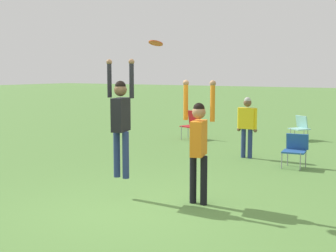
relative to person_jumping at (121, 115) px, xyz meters
name	(u,v)px	position (x,y,z in m)	size (l,w,h in m)	color
ground_plane	(136,207)	(0.58, -0.34, -1.50)	(120.00, 120.00, 0.00)	#56843D
person_jumping	(121,115)	(0.00, 0.00, 0.00)	(0.60, 0.48, 2.13)	navy
person_defending	(199,139)	(1.38, 0.37, -0.36)	(0.62, 0.50, 2.13)	black
frisbee	(156,43)	(0.65, 0.16, 1.26)	(0.25, 0.24, 0.09)	#E04C23
camping_chair_0	(295,148)	(1.85, 4.32, -1.03)	(0.59, 0.62, 0.79)	gray
camping_chair_1	(300,126)	(0.63, 8.85, -1.04)	(0.73, 0.80, 0.80)	gray
camping_chair_2	(192,123)	(-2.52, 7.12, -0.95)	(0.66, 0.71, 0.95)	gray
person_spectator_near	(247,122)	(0.40, 4.85, -0.54)	(0.57, 0.23, 1.61)	navy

